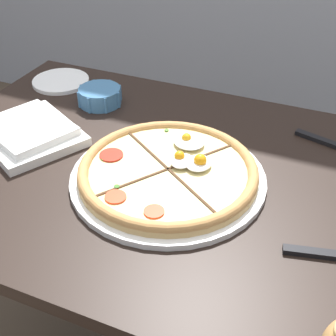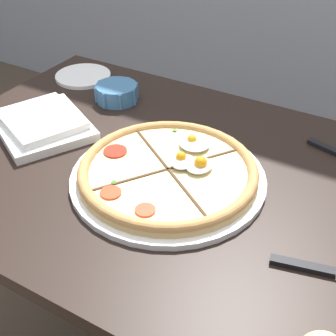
% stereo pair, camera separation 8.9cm
% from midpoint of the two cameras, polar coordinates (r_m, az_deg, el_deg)
% --- Properties ---
extents(dining_table, '(1.16, 0.73, 0.72)m').
position_cam_midpoint_polar(dining_table, '(1.00, 4.84, -6.46)').
color(dining_table, black).
rests_on(dining_table, ground_plane).
extents(pizza, '(0.38, 0.38, 0.05)m').
position_cam_midpoint_polar(pizza, '(0.90, 2.88, -0.65)').
color(pizza, white).
rests_on(pizza, dining_table).
extents(ramekin_bowl, '(0.11, 0.11, 0.04)m').
position_cam_midpoint_polar(ramekin_bowl, '(1.18, -4.11, 9.13)').
color(ramekin_bowl, teal).
rests_on(ramekin_bowl, dining_table).
extents(napkin_folded, '(0.28, 0.27, 0.04)m').
position_cam_midpoint_polar(napkin_folded, '(1.08, -12.83, 5.21)').
color(napkin_folded, white).
rests_on(napkin_folded, dining_table).
extents(side_saucer, '(0.15, 0.15, 0.01)m').
position_cam_midpoint_polar(side_saucer, '(1.32, -8.38, 10.97)').
color(side_saucer, white).
rests_on(side_saucer, dining_table).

